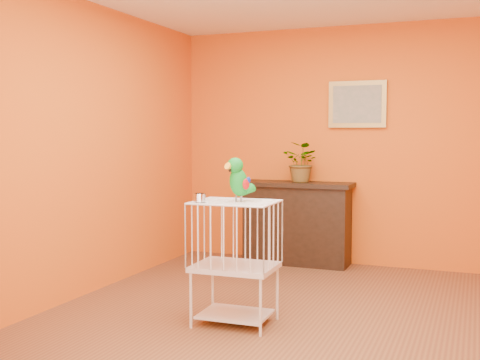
% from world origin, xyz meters
% --- Properties ---
extents(ground, '(4.50, 4.50, 0.00)m').
position_xyz_m(ground, '(0.00, 0.00, 0.00)').
color(ground, brown).
rests_on(ground, ground).
extents(room_shell, '(4.50, 4.50, 4.50)m').
position_xyz_m(room_shell, '(0.00, 0.00, 1.58)').
color(room_shell, '#CE5B13').
rests_on(room_shell, ground).
extents(console_cabinet, '(1.22, 0.44, 0.90)m').
position_xyz_m(console_cabinet, '(-0.61, 2.04, 0.45)').
color(console_cabinet, black).
rests_on(console_cabinet, ground).
extents(potted_plant, '(0.51, 0.54, 0.34)m').
position_xyz_m(potted_plant, '(-0.55, 2.05, 1.08)').
color(potted_plant, '#26722D').
rests_on(potted_plant, console_cabinet).
extents(framed_picture, '(0.62, 0.04, 0.50)m').
position_xyz_m(framed_picture, '(0.00, 2.22, 1.75)').
color(framed_picture, olive).
rests_on(framed_picture, room_shell).
extents(birdcage, '(0.61, 0.48, 0.93)m').
position_xyz_m(birdcage, '(-0.45, -0.18, 0.48)').
color(birdcage, silver).
rests_on(birdcage, ground).
extents(feed_cup, '(0.09, 0.09, 0.06)m').
position_xyz_m(feed_cup, '(-0.67, -0.32, 0.96)').
color(feed_cup, silver).
rests_on(feed_cup, birdcage).
extents(parrot, '(0.19, 0.29, 0.33)m').
position_xyz_m(parrot, '(-0.42, -0.18, 1.10)').
color(parrot, '#59544C').
rests_on(parrot, birdcage).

